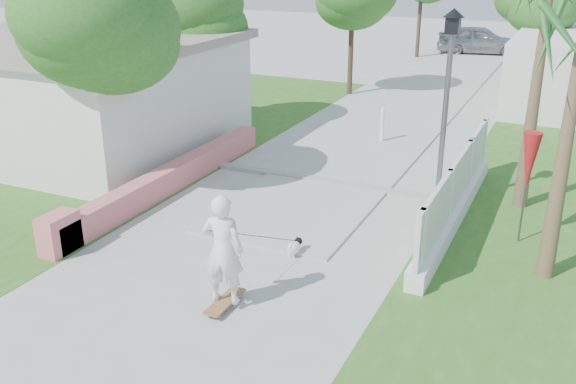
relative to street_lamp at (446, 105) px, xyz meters
The scene contains 17 objects.
ground 6.67m from the street_lamp, 117.80° to the right, with size 90.00×90.00×0.00m, color #B7B7B2.
path_strip 14.98m from the street_lamp, 101.31° to the left, with size 3.20×36.00×0.06m, color #B7B7B2.
curb 3.78m from the street_lamp, behind, with size 6.50×0.25×0.10m, color #999993.
grass_left 10.49m from the street_lamp, 165.83° to the left, with size 8.00×20.00×0.01m, color #30651F.
pink_wall 6.83m from the street_lamp, 162.57° to the right, with size 0.45×8.20×0.80m.
house_left 10.94m from the street_lamp, behind, with size 8.40×7.40×3.23m.
lattice_fence 2.01m from the street_lamp, 44.82° to the right, with size 0.35×7.00×1.50m.
street_lamp is the anchor object (origin of this frame).
bollard 5.56m from the street_lamp, 120.96° to the left, with size 0.14×0.14×1.09m.
patio_umbrella 2.27m from the street_lamp, 27.76° to the right, with size 0.36×0.36×2.30m.
tree_left_near 7.92m from the street_lamp, 161.15° to the right, with size 3.60×3.60×5.28m.
tree_left_mid 8.96m from the street_lamp, 160.42° to the left, with size 3.20×3.20×4.85m.
tree_path_right 14.52m from the street_lamp, 88.74° to the left, with size 3.00×3.00×4.79m.
palm_far 2.85m from the street_lamp, 30.47° to the left, with size 1.80×1.80×5.30m.
skateboarder 5.58m from the street_lamp, 114.80° to the right, with size 0.76×2.87×2.01m.
dog 4.60m from the street_lamp, 119.45° to the right, with size 0.26×0.50×0.34m.
parked_car 23.06m from the street_lamp, 97.18° to the left, with size 1.81×4.49×1.53m, color #A5A7AC.
Camera 1 is at (5.53, -8.19, 5.67)m, focal length 40.00 mm.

